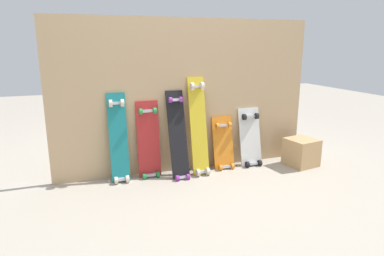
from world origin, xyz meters
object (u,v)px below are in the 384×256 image
object	(u,v)px
wooden_crate	(301,152)
skateboard_white	(250,140)
skateboard_yellow	(199,129)
skateboard_orange	(223,146)
skateboard_teal	(119,141)
skateboard_black	(178,139)
skateboard_red	(149,143)

from	to	relation	value
wooden_crate	skateboard_white	bearing A→B (deg)	157.10
skateboard_yellow	skateboard_orange	distance (m)	0.35
skateboard_teal	skateboard_black	xyz separation A→B (m)	(0.54, -0.06, -0.01)
skateboard_black	skateboard_orange	distance (m)	0.51
skateboard_orange	skateboard_teal	bearing A→B (deg)	179.77
skateboard_black	skateboard_white	size ratio (longest dim) A/B	1.34
skateboard_orange	skateboard_white	size ratio (longest dim) A/B	0.90
skateboard_red	skateboard_yellow	bearing A→B (deg)	-7.16
wooden_crate	skateboard_black	bearing A→B (deg)	173.09
skateboard_black	wooden_crate	xyz separation A→B (m)	(1.27, -0.15, -0.22)
skateboard_black	skateboard_white	world-z (taller)	skateboard_black
wooden_crate	skateboard_orange	bearing A→B (deg)	164.91
skateboard_black	skateboard_orange	xyz separation A→B (m)	(0.49, 0.06, -0.14)
skateboard_red	skateboard_orange	distance (m)	0.76
skateboard_orange	skateboard_red	bearing A→B (deg)	178.27
skateboard_black	wooden_crate	distance (m)	1.29
skateboard_teal	skateboard_yellow	xyz separation A→B (m)	(0.75, -0.04, 0.06)
skateboard_orange	wooden_crate	world-z (taller)	skateboard_orange
skateboard_teal	skateboard_yellow	bearing A→B (deg)	-3.12
skateboard_orange	skateboard_yellow	bearing A→B (deg)	-172.50
skateboard_white	wooden_crate	xyz separation A→B (m)	(0.48, -0.20, -0.12)
skateboard_black	skateboard_teal	bearing A→B (deg)	173.62
skateboard_teal	wooden_crate	size ratio (longest dim) A/B	3.10
skateboard_black	skateboard_orange	bearing A→B (deg)	6.51
skateboard_teal	skateboard_white	xyz separation A→B (m)	(1.32, -0.01, -0.11)
skateboard_teal	skateboard_orange	distance (m)	1.04
skateboard_orange	skateboard_white	world-z (taller)	skateboard_white
skateboard_black	wooden_crate	bearing A→B (deg)	-6.91
skateboard_red	wooden_crate	xyz separation A→B (m)	(1.53, -0.23, -0.18)
skateboard_white	skateboard_orange	bearing A→B (deg)	178.67
skateboard_yellow	skateboard_white	xyz separation A→B (m)	(0.58, 0.03, -0.17)
skateboard_red	wooden_crate	size ratio (longest dim) A/B	2.80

